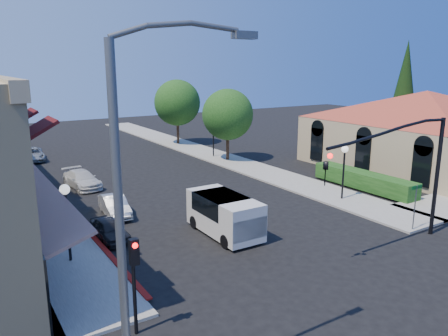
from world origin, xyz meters
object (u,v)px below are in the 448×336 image
conifer_far (405,86)px  secondary_signal (134,269)px  street_tree_a (228,115)px  parked_car_d (32,154)px  lamppost_right_near (344,159)px  parked_car_c (82,179)px  parked_car_b (115,206)px  lamppost_left_near (66,203)px  lamppost_left_far (17,151)px  street_tree_b (177,103)px  signal_mast_arm (413,161)px  street_name_sign (415,200)px  parked_car_a (110,229)px  white_van (225,213)px  cobra_streetlight (135,217)px  lamppost_right_far (213,128)px

conifer_far → secondary_signal: size_ratio=3.31×
street_tree_a → parked_car_d: size_ratio=1.55×
lamppost_right_near → parked_car_c: lamppost_right_near is taller
lamppost_right_near → parked_car_b: 14.37m
lamppost_right_near → parked_car_b: size_ratio=1.02×
parked_car_b → parked_car_c: size_ratio=0.85×
parked_car_b → street_tree_a: bearing=38.9°
secondary_signal → parked_car_d: secondary_signal is taller
lamppost_left_near → lamppost_left_far: (0.00, 14.00, 0.00)m
street_tree_b → signal_mast_arm: street_tree_b is taller
street_name_sign → parked_car_a: bearing=151.6°
secondary_signal → parked_car_d: size_ratio=0.79×
lamppost_left_far → street_tree_b: bearing=30.0°
signal_mast_arm → street_name_sign: (1.64, 0.70, -2.39)m
signal_mast_arm → lamppost_left_far: size_ratio=2.24×
white_van → parked_car_d: (-5.20, 24.39, -0.59)m
cobra_streetlight → secondary_signal: bearing=71.4°
cobra_streetlight → lamppost_left_near: size_ratio=2.61×
parked_car_a → parked_car_b: bearing=65.1°
cobra_streetlight → lamppost_right_near: size_ratio=2.61×
secondary_signal → parked_car_a: secondary_signal is taller
signal_mast_arm → lamppost_right_far: size_ratio=2.24×
lamppost_left_near → parked_car_a: 3.57m
signal_mast_arm → lamppost_left_near: 15.82m
lamppost_right_near → parked_car_a: size_ratio=1.13×
cobra_streetlight → lamppost_left_far: size_ratio=2.61×
lamppost_left_near → lamppost_right_far: bearing=43.3°
signal_mast_arm → lamppost_left_near: signal_mast_arm is taller
conifer_far → lamppost_left_near: bearing=-164.7°
conifer_far → street_name_sign: conifer_far is taller
parked_car_a → parked_car_c: parked_car_c is taller
lamppost_left_far → conifer_far: bearing=-6.3°
cobra_streetlight → lamppost_left_near: cobra_streetlight is taller
street_tree_b → lamppost_right_near: size_ratio=1.97×
street_tree_b → lamppost_left_far: street_tree_b is taller
street_name_sign → white_van: 9.84m
lamppost_right_far → signal_mast_arm: bearing=-96.7°
lamppost_right_near → lamppost_left_near: bearing=180.0°
lamppost_right_far → lamppost_left_far: bearing=-173.3°
lamppost_left_near → parked_car_b: 6.58m
lamppost_left_near → lamppost_right_far: size_ratio=1.00×
street_tree_a → signal_mast_arm: street_tree_a is taller
street_name_sign → lamppost_left_near: (-16.00, 5.80, 1.04)m
signal_mast_arm → lamppost_right_near: (2.64, 6.50, -1.35)m
lamppost_right_near → parked_car_b: bearing=159.4°
lamppost_right_near → conifer_far: bearing=27.1°
secondary_signal → parked_car_b: secondary_signal is taller
secondary_signal → cobra_streetlight: size_ratio=0.36×
lamppost_left_near → parked_car_a: size_ratio=1.13×
parked_car_b → conifer_far: bearing=14.0°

